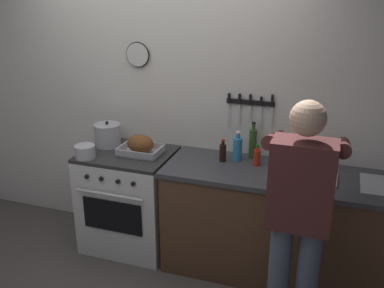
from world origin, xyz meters
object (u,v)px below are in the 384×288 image
(stove, at_px, (129,199))
(cutting_board, at_px, (312,178))
(roasting_pan, at_px, (141,146))
(saucepan, at_px, (85,152))
(bottle_hot_sauce, at_px, (257,157))
(stock_pot, at_px, (108,135))
(bottle_dish_soap, at_px, (237,149))
(bottle_soy_sauce, at_px, (223,152))
(bottle_olive_oil, at_px, (253,143))
(bottle_vinegar, at_px, (321,155))
(person_cook, at_px, (299,211))

(stove, distance_m, cutting_board, 1.61)
(roasting_pan, xyz_separation_m, saucepan, (-0.40, -0.23, -0.02))
(cutting_board, xyz_separation_m, bottle_hot_sauce, (-0.44, 0.12, 0.06))
(stock_pot, relative_size, bottle_dish_soap, 0.95)
(roasting_pan, relative_size, bottle_soy_sauce, 1.89)
(cutting_board, bearing_deg, bottle_olive_oil, 151.74)
(roasting_pan, xyz_separation_m, stock_pot, (-0.36, 0.09, 0.02))
(stove, distance_m, bottle_hot_sauce, 1.22)
(saucepan, bearing_deg, bottle_dish_soap, 16.41)
(bottle_soy_sauce, bearing_deg, bottle_hot_sauce, 1.97)
(stock_pot, height_order, bottle_hot_sauce, stock_pot)
(cutting_board, bearing_deg, bottle_vinegar, 81.61)
(stove, xyz_separation_m, cutting_board, (1.54, -0.03, 0.46))
(cutting_board, relative_size, bottle_dish_soap, 1.46)
(person_cook, distance_m, bottle_olive_oil, 1.02)
(cutting_board, bearing_deg, roasting_pan, 178.30)
(bottle_vinegar, bearing_deg, stove, -171.74)
(roasting_pan, bearing_deg, stock_pot, 165.61)
(bottle_hot_sauce, bearing_deg, bottle_soy_sauce, -178.03)
(bottle_olive_oil, relative_size, bottle_soy_sauce, 1.66)
(bottle_dish_soap, bearing_deg, person_cook, -53.81)
(stove, height_order, roasting_pan, roasting_pan)
(person_cook, distance_m, stock_pot, 1.90)
(saucepan, xyz_separation_m, bottle_olive_oil, (1.31, 0.45, 0.08))
(person_cook, xyz_separation_m, cutting_board, (0.03, 0.62, -0.04))
(stove, distance_m, bottle_vinegar, 1.69)
(bottle_hot_sauce, xyz_separation_m, bottle_vinegar, (0.48, 0.14, 0.03))
(roasting_pan, bearing_deg, bottle_olive_oil, 14.20)
(person_cook, relative_size, roasting_pan, 4.72)
(roasting_pan, bearing_deg, bottle_soy_sauce, 5.99)
(stove, height_order, bottle_hot_sauce, bottle_hot_sauce)
(roasting_pan, relative_size, stock_pot, 1.51)
(person_cook, height_order, saucepan, person_cook)
(bottle_dish_soap, bearing_deg, bottle_soy_sauce, -152.53)
(bottle_hot_sauce, bearing_deg, stock_pot, 179.56)
(stove, height_order, stock_pot, stock_pot)
(roasting_pan, xyz_separation_m, bottle_dish_soap, (0.80, 0.13, 0.03))
(roasting_pan, xyz_separation_m, cutting_board, (1.41, -0.04, -0.07))
(stove, bearing_deg, bottle_hot_sauce, 4.70)
(stock_pot, bearing_deg, bottle_dish_soap, 1.77)
(saucepan, bearing_deg, person_cook, -13.82)
(bottle_dish_soap, relative_size, bottle_vinegar, 1.03)
(roasting_pan, distance_m, stock_pot, 0.37)
(stove, height_order, bottle_olive_oil, bottle_olive_oil)
(person_cook, height_order, bottle_olive_oil, person_cook)
(saucepan, xyz_separation_m, bottle_hot_sauce, (1.37, 0.31, 0.02))
(stove, xyz_separation_m, bottle_vinegar, (1.58, 0.23, 0.55))
(stove, xyz_separation_m, roasting_pan, (0.13, 0.01, 0.53))
(bottle_soy_sauce, xyz_separation_m, bottle_vinegar, (0.76, 0.15, 0.02))
(stove, height_order, bottle_vinegar, bottle_vinegar)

